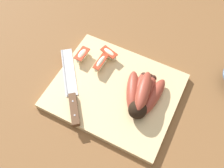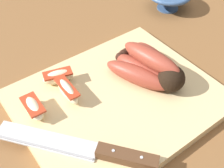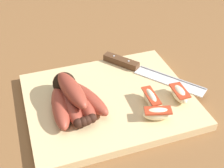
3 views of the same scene
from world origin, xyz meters
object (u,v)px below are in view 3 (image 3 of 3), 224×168
at_px(chefs_knife, 137,68).
at_px(apple_wedge_near, 151,99).
at_px(apple_wedge_far, 179,94).
at_px(apple_wedge_middle, 158,114).
at_px(banana_bunch, 73,98).

xyz_separation_m(chefs_knife, apple_wedge_near, (0.02, 0.14, 0.01)).
bearing_deg(apple_wedge_near, apple_wedge_far, 178.57).
height_order(chefs_knife, apple_wedge_near, apple_wedge_near).
bearing_deg(apple_wedge_near, apple_wedge_middle, 83.21).
xyz_separation_m(banana_bunch, apple_wedge_middle, (-0.16, 0.10, -0.01)).
height_order(banana_bunch, apple_wedge_near, banana_bunch).
distance_m(chefs_knife, apple_wedge_middle, 0.18).
bearing_deg(apple_wedge_near, chefs_knife, -100.21).
distance_m(chefs_knife, apple_wedge_near, 0.14).
relative_size(banana_bunch, apple_wedge_near, 2.25).
xyz_separation_m(apple_wedge_near, apple_wedge_middle, (0.01, 0.05, -0.00)).
bearing_deg(apple_wedge_near, banana_bunch, -16.70).
distance_m(apple_wedge_middle, apple_wedge_far, 0.09).
bearing_deg(apple_wedge_far, chefs_knife, -71.83).
height_order(apple_wedge_middle, apple_wedge_far, same).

